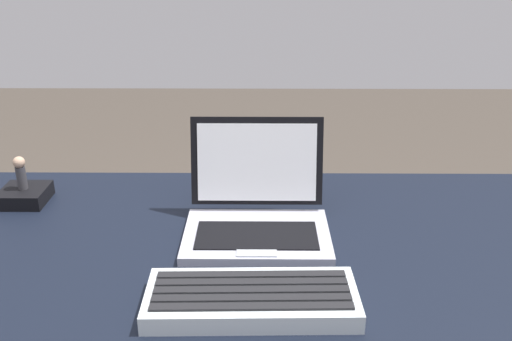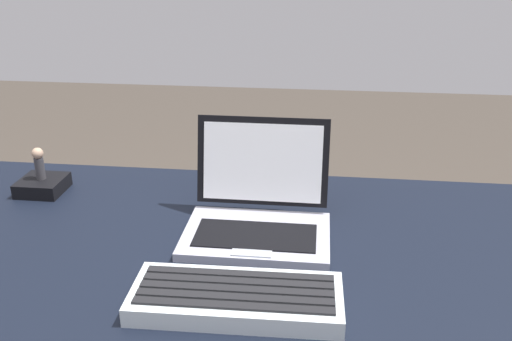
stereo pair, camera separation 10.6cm
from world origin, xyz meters
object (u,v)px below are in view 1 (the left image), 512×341
at_px(figurine_stand, 25,195).
at_px(external_keyboard, 252,299).
at_px(laptop_front, 257,213).
at_px(figurine, 20,171).

bearing_deg(figurine_stand, external_keyboard, -36.94).
bearing_deg(external_keyboard, figurine_stand, 143.06).
xyz_separation_m(laptop_front, figurine_stand, (-0.52, 0.13, -0.03)).
relative_size(figurine_stand, figurine, 1.31).
distance_m(laptop_front, external_keyboard, 0.25).
height_order(laptop_front, figurine, laptop_front).
distance_m(laptop_front, figurine_stand, 0.54).
bearing_deg(figurine, laptop_front, -14.45).
relative_size(laptop_front, external_keyboard, 0.84).
xyz_separation_m(laptop_front, external_keyboard, (-0.01, -0.25, -0.03)).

